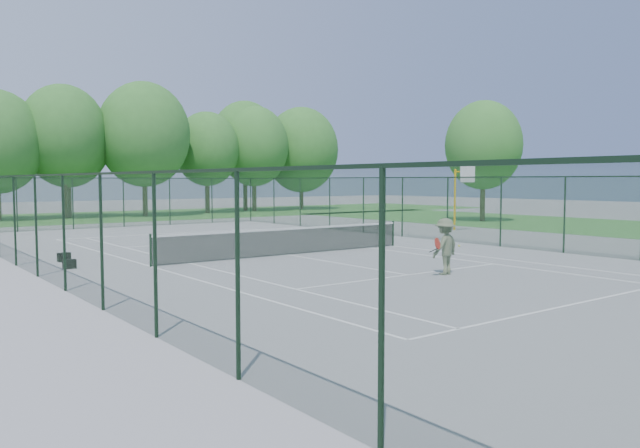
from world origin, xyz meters
The scene contains 12 objects.
ground centered at (0.00, 0.00, 0.00)m, with size 140.00×140.00×0.00m, color gray.
grass_far centered at (0.00, 30.00, 0.01)m, with size 80.00×16.00×0.01m, color #3C8431.
grass_side centered at (24.00, 4.00, 0.01)m, with size 14.00×40.00×0.01m, color #3C8431.
court_lines centered at (0.00, 0.00, 0.00)m, with size 11.05×23.85×0.01m.
tennis_net centered at (0.00, 0.00, 0.58)m, with size 11.08×0.08×1.10m.
fence_enclosure centered at (0.00, 0.00, 1.56)m, with size 18.05×36.05×3.02m.
tree_line_far centered at (0.00, 30.00, 5.99)m, with size 39.40×6.40×9.70m.
basketball_goal centered at (14.31, 3.65, 2.57)m, with size 1.20×1.43×3.65m.
tree_side centered at (21.92, 8.21, 5.29)m, with size 5.30×5.30×8.40m.
sports_bag_a centered at (-7.78, 1.13, 0.15)m, with size 0.38×0.23×0.30m, color black.
sports_bag_b centered at (-7.43, 3.11, 0.16)m, with size 0.41×0.25×0.32m, color black.
tennis_player centered at (0.97, -7.00, 0.86)m, with size 2.02×0.84×1.71m.
Camera 1 is at (-13.34, -19.70, 2.85)m, focal length 35.00 mm.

